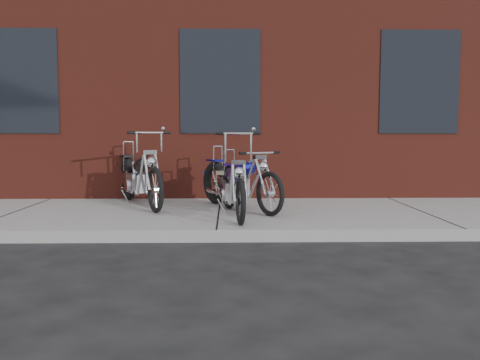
{
  "coord_description": "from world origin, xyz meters",
  "views": [
    {
      "loc": [
        0.15,
        -5.95,
        1.28
      ],
      "look_at": [
        0.3,
        0.8,
        0.68
      ],
      "focal_mm": 38.0,
      "sensor_mm": 36.0,
      "label": 1
    }
  ],
  "objects": [
    {
      "name": "chopper_purple",
      "position": [
        0.22,
        1.1,
        0.52
      ],
      "size": [
        0.51,
        2.07,
        1.16
      ],
      "rotation": [
        0.0,
        0.0,
        -1.47
      ],
      "color": "black",
      "rests_on": "sidewalk"
    },
    {
      "name": "sidewalk",
      "position": [
        0.0,
        1.5,
        0.07
      ],
      "size": [
        22.0,
        3.0,
        0.15
      ],
      "primitive_type": "cube",
      "color": "gray",
      "rests_on": "ground"
    },
    {
      "name": "ground",
      "position": [
        0.0,
        0.0,
        0.0
      ],
      "size": [
        120.0,
        120.0,
        0.0
      ],
      "primitive_type": "plane",
      "color": "#2E2E2E",
      "rests_on": "ground"
    },
    {
      "name": "building_brick",
      "position": [
        0.0,
        8.0,
        4.0
      ],
      "size": [
        22.0,
        10.0,
        8.0
      ],
      "primitive_type": "cube",
      "color": "maroon",
      "rests_on": "ground"
    },
    {
      "name": "chopper_blue",
      "position": [
        0.29,
        1.72,
        0.54
      ],
      "size": [
        1.22,
        1.91,
        0.94
      ],
      "rotation": [
        0.0,
        0.0,
        -1.02
      ],
      "color": "black",
      "rests_on": "sidewalk"
    },
    {
      "name": "chopper_third",
      "position": [
        -1.28,
        2.14,
        0.57
      ],
      "size": [
        1.08,
        2.15,
        1.18
      ],
      "rotation": [
        0.0,
        0.0,
        -1.13
      ],
      "color": "black",
      "rests_on": "sidewalk"
    }
  ]
}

